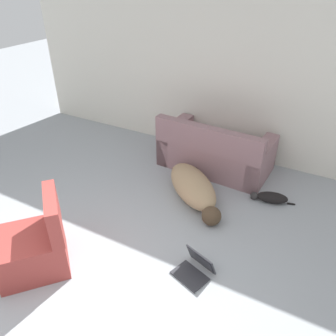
# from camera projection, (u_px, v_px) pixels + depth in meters

# --- Properties ---
(ground_plane) EXTENTS (20.00, 20.00, 0.00)m
(ground_plane) POSITION_uv_depth(u_px,v_px,m) (57.00, 314.00, 2.98)
(ground_plane) COLOR #999EA3
(wall_back) EXTENTS (6.83, 0.06, 2.47)m
(wall_back) POSITION_uv_depth(u_px,v_px,m) (213.00, 77.00, 5.04)
(wall_back) COLOR silver
(wall_back) RESTS_ON ground_plane
(couch) EXTENTS (1.67, 0.95, 0.82)m
(couch) POSITION_uv_depth(u_px,v_px,m) (215.00, 152.00, 5.00)
(couch) COLOR gray
(couch) RESTS_ON ground_plane
(dog) EXTENTS (1.23, 1.16, 0.34)m
(dog) POSITION_uv_depth(u_px,v_px,m) (194.00, 187.00, 4.39)
(dog) COLOR #A38460
(dog) RESTS_ON ground_plane
(cat) EXTENTS (0.59, 0.28, 0.14)m
(cat) POSITION_uv_depth(u_px,v_px,m) (270.00, 197.00, 4.37)
(cat) COLOR black
(cat) RESTS_ON ground_plane
(laptop_open) EXTENTS (0.43, 0.42, 0.24)m
(laptop_open) POSITION_uv_depth(u_px,v_px,m) (196.00, 266.00, 3.35)
(laptop_open) COLOR #2D2D33
(laptop_open) RESTS_ON ground_plane
(side_chair) EXTENTS (0.89, 0.89, 0.84)m
(side_chair) POSITION_uv_depth(u_px,v_px,m) (36.00, 246.00, 3.33)
(side_chair) COLOR #993833
(side_chair) RESTS_ON ground_plane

